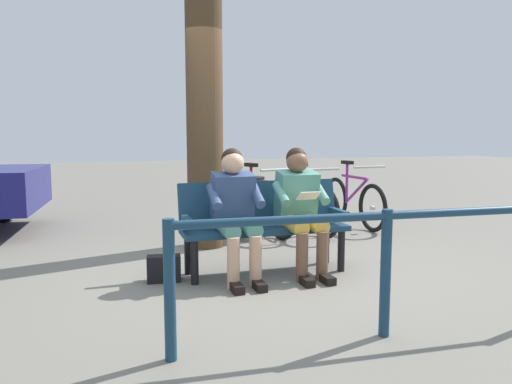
{
  "coord_description": "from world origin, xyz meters",
  "views": [
    {
      "loc": [
        1.54,
        4.46,
        1.34
      ],
      "look_at": [
        0.03,
        -0.28,
        0.75
      ],
      "focal_mm": 34.96,
      "sensor_mm": 36.0,
      "label": 1
    }
  ],
  "objects": [
    {
      "name": "handbag",
      "position": [
        1.0,
        0.02,
        0.12
      ],
      "size": [
        0.32,
        0.18,
        0.24
      ],
      "primitive_type": "cube",
      "rotation": [
        0.0,
        0.0,
        -0.13
      ],
      "color": "black",
      "rests_on": "ground"
    },
    {
      "name": "litter_bin",
      "position": [
        -0.27,
        -1.48,
        0.4
      ],
      "size": [
        0.36,
        0.36,
        0.79
      ],
      "color": "slate",
      "rests_on": "ground"
    },
    {
      "name": "tree_trunk",
      "position": [
        0.34,
        -1.28,
        1.73
      ],
      "size": [
        0.42,
        0.42,
        3.46
      ],
      "primitive_type": "cylinder",
      "color": "#4C3823",
      "rests_on": "ground"
    },
    {
      "name": "bench",
      "position": [
        0.03,
        -0.06,
        0.51
      ],
      "size": [
        1.6,
        0.48,
        0.87
      ],
      "rotation": [
        0.0,
        0.0,
        -0.0
      ],
      "color": "navy",
      "rests_on": "ground"
    },
    {
      "name": "ground_plane",
      "position": [
        0.0,
        0.0,
        0.0
      ],
      "size": [
        40.0,
        40.0,
        0.0
      ],
      "primitive_type": "plane",
      "color": "slate"
    },
    {
      "name": "person_reading",
      "position": [
        -0.29,
        0.11,
        0.66
      ],
      "size": [
        0.49,
        0.76,
        1.2
      ],
      "rotation": [
        0.0,
        0.0,
        -0.0
      ],
      "color": "#4C8C7A",
      "rests_on": "ground"
    },
    {
      "name": "bicycle_silver",
      "position": [
        -1.97,
        -1.93,
        0.36
      ],
      "size": [
        0.48,
        1.68,
        0.94
      ],
      "rotation": [
        0.0,
        0.0,
        1.61
      ],
      "color": "black",
      "rests_on": "ground"
    },
    {
      "name": "bicycle_blue",
      "position": [
        -1.16,
        -1.73,
        0.36
      ],
      "size": [
        0.48,
        1.68,
        0.94
      ],
      "rotation": [
        0.0,
        0.0,
        1.64
      ],
      "color": "black",
      "rests_on": "ground"
    },
    {
      "name": "person_companion",
      "position": [
        0.35,
        0.11,
        0.66
      ],
      "size": [
        0.49,
        0.76,
        1.2
      ],
      "rotation": [
        0.0,
        0.0,
        -0.0
      ],
      "color": "#334772",
      "rests_on": "ground"
    },
    {
      "name": "railing_fence",
      "position": [
        -0.23,
        1.69,
        0.58
      ],
      "size": [
        2.86,
        0.21,
        0.85
      ],
      "rotation": [
        0.0,
        0.0,
        -0.05
      ],
      "color": "navy",
      "rests_on": "ground"
    },
    {
      "name": "bicycle_purple",
      "position": [
        -0.49,
        -1.82,
        0.36
      ],
      "size": [
        0.6,
        1.63,
        0.94
      ],
      "rotation": [
        0.0,
        0.0,
        1.84
      ],
      "color": "black",
      "rests_on": "ground"
    }
  ]
}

